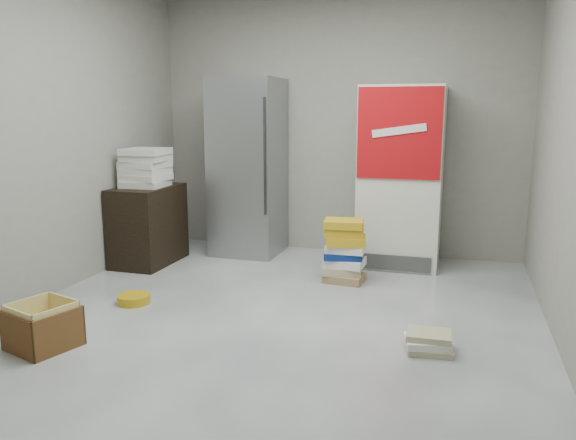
# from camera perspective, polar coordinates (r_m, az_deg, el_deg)

# --- Properties ---
(ground) EXTENTS (5.00, 5.00, 0.00)m
(ground) POSITION_cam_1_polar(r_m,az_deg,el_deg) (4.13, -2.84, -11.15)
(ground) COLOR silver
(ground) RESTS_ON ground
(room_shell) EXTENTS (4.04, 5.04, 2.82)m
(room_shell) POSITION_cam_1_polar(r_m,az_deg,el_deg) (3.83, -3.11, 14.62)
(room_shell) COLOR gray
(room_shell) RESTS_ON ground
(steel_fridge) EXTENTS (0.70, 0.72, 1.90)m
(steel_fridge) POSITION_cam_1_polar(r_m,az_deg,el_deg) (6.16, -4.06, 5.35)
(steel_fridge) COLOR #A1A3A8
(steel_fridge) RESTS_ON ground
(coke_cooler) EXTENTS (0.80, 0.73, 1.80)m
(coke_cooler) POSITION_cam_1_polar(r_m,az_deg,el_deg) (5.78, 11.42, 4.33)
(coke_cooler) COLOR silver
(coke_cooler) RESTS_ON ground
(wood_shelf) EXTENTS (0.50, 0.80, 0.80)m
(wood_shelf) POSITION_cam_1_polar(r_m,az_deg,el_deg) (5.96, -14.02, -0.50)
(wood_shelf) COLOR black
(wood_shelf) RESTS_ON ground
(supply_box_stack) EXTENTS (0.44, 0.44, 0.39)m
(supply_box_stack) POSITION_cam_1_polar(r_m,az_deg,el_deg) (5.86, -14.26, 5.20)
(supply_box_stack) COLOR silver
(supply_box_stack) RESTS_ON wood_shelf
(phonebook_stack_main) EXTENTS (0.42, 0.35, 0.58)m
(phonebook_stack_main) POSITION_cam_1_polar(r_m,az_deg,el_deg) (5.20, 5.76, -3.12)
(phonebook_stack_main) COLOR #95744E
(phonebook_stack_main) RESTS_ON ground
(phonebook_stack_side) EXTENTS (0.34, 0.28, 0.13)m
(phonebook_stack_side) POSITION_cam_1_polar(r_m,az_deg,el_deg) (3.88, 14.10, -11.94)
(phonebook_stack_side) COLOR tan
(phonebook_stack_side) RESTS_ON ground
(cardboard_box) EXTENTS (0.48, 0.48, 0.31)m
(cardboard_box) POSITION_cam_1_polar(r_m,az_deg,el_deg) (4.15, -23.61, -10.12)
(cardboard_box) COLOR yellow
(cardboard_box) RESTS_ON ground
(bucket_lid) EXTENTS (0.28, 0.28, 0.07)m
(bucket_lid) POSITION_cam_1_polar(r_m,az_deg,el_deg) (4.83, -15.39, -7.74)
(bucket_lid) COLOR #BA9112
(bucket_lid) RESTS_ON ground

